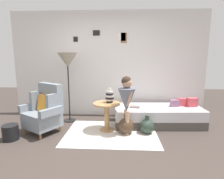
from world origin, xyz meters
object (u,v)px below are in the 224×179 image
(daybed, at_px, (158,116))
(side_table, at_px, (107,111))
(floor_lamp, at_px, (68,62))
(person_child, at_px, (127,98))
(book_on_daybed, at_px, (135,107))
(armchair, at_px, (45,110))
(vase_striped, at_px, (110,96))
(demijohn_far, at_px, (147,126))
(magazine_basket, at_px, (11,132))
(demijohn_near, at_px, (126,126))

(daybed, distance_m, side_table, 1.20)
(floor_lamp, xyz_separation_m, person_child, (1.32, -0.70, -0.65))
(floor_lamp, height_order, book_on_daybed, floor_lamp)
(armchair, relative_size, vase_striped, 3.27)
(person_child, bearing_deg, demijohn_far, 8.79)
(book_on_daybed, bearing_deg, armchair, -165.89)
(floor_lamp, height_order, magazine_basket, floor_lamp)
(daybed, bearing_deg, demijohn_near, -142.31)
(person_child, bearing_deg, vase_striped, 148.82)
(side_table, relative_size, floor_lamp, 0.37)
(demijohn_near, height_order, demijohn_far, demijohn_near)
(book_on_daybed, height_order, demijohn_far, book_on_daybed)
(armchair, relative_size, side_table, 1.65)
(magazine_basket, bearing_deg, book_on_daybed, 20.88)
(demijohn_far, bearing_deg, armchair, 179.92)
(vase_striped, bearing_deg, daybed, 19.73)
(floor_lamp, distance_m, person_child, 1.63)
(person_child, height_order, demijohn_far, person_child)
(daybed, height_order, demijohn_far, daybed)
(armchair, xyz_separation_m, daybed, (2.35, 0.52, -0.24))
(daybed, distance_m, magazine_basket, 2.98)
(floor_lamp, bearing_deg, daybed, -3.39)
(book_on_daybed, distance_m, demijohn_far, 0.58)
(daybed, xyz_separation_m, vase_striped, (-1.05, -0.38, 0.51))
(armchair, bearing_deg, demijohn_near, -1.38)
(daybed, distance_m, person_child, 1.07)
(vase_striped, distance_m, person_child, 0.40)
(side_table, height_order, demijohn_far, side_table)
(vase_striped, xyz_separation_m, person_child, (0.34, -0.20, 0.02))
(daybed, height_order, floor_lamp, floor_lamp)
(book_on_daybed, relative_size, demijohn_near, 0.55)
(floor_lamp, relative_size, magazine_basket, 5.68)
(side_table, bearing_deg, demijohn_far, -7.57)
(armchair, xyz_separation_m, book_on_daybed, (1.84, 0.46, -0.02))
(demijohn_near, distance_m, demijohn_far, 0.42)
(side_table, bearing_deg, floor_lamp, 150.11)
(side_table, xyz_separation_m, vase_striped, (0.06, 0.03, 0.30))
(armchair, bearing_deg, floor_lamp, 63.31)
(vase_striped, bearing_deg, armchair, -173.94)
(book_on_daybed, relative_size, demijohn_far, 0.59)
(daybed, relative_size, magazine_basket, 6.93)
(demijohn_far, bearing_deg, daybed, 59.57)
(vase_striped, bearing_deg, person_child, -31.18)
(vase_striped, relative_size, person_child, 0.26)
(armchair, distance_m, person_child, 1.67)
(side_table, height_order, book_on_daybed, side_table)
(side_table, distance_m, person_child, 0.53)
(magazine_basket, bearing_deg, armchair, 41.42)
(floor_lamp, relative_size, demijohn_far, 4.24)
(demijohn_near, bearing_deg, demijohn_far, 5.06)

